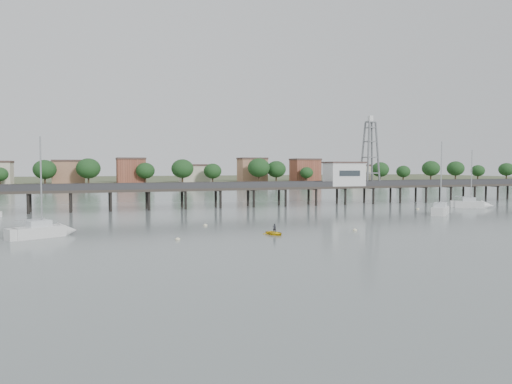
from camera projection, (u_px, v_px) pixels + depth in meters
ground_plane at (425, 259)px, 44.73m from camera, size 500.00×500.00×0.00m
pier at (235, 188)px, 101.20m from camera, size 150.00×5.00×5.50m
pier_building at (344, 174)px, 109.16m from camera, size 8.40×5.40×5.30m
lattice_tower at (370, 154)px, 111.04m from camera, size 3.20×3.20×15.50m
sailboat_a at (48, 231)px, 59.05m from camera, size 7.64×5.42×12.44m
sailboat_e at (475, 204)px, 100.01m from camera, size 7.21×5.98×12.19m
sailboat_c at (441, 210)px, 87.31m from camera, size 7.41×7.27×13.30m
yellow_dinghy at (274, 235)px, 60.77m from camera, size 2.20×1.10×2.96m
dinghy_occupant at (274, 235)px, 60.77m from camera, size 0.54×1.15×0.27m
mooring_buoys at (365, 222)px, 74.10m from camera, size 68.09×25.01×0.39m
far_shore at (141, 180)px, 271.05m from camera, size 500.00×170.00×10.40m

